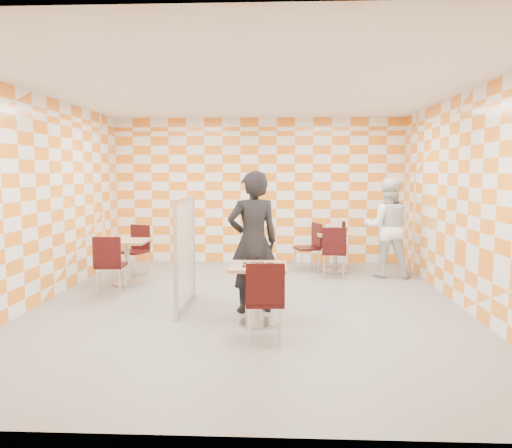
% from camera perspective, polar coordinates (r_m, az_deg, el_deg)
% --- Properties ---
extents(room_shell, '(7.00, 7.00, 7.00)m').
position_cam_1_polar(room_shell, '(7.46, -0.65, 2.95)').
color(room_shell, gray).
rests_on(room_shell, ground).
extents(main_table, '(0.70, 0.70, 0.75)m').
position_cam_1_polar(main_table, '(6.22, 0.26, -6.89)').
color(main_table, tan).
rests_on(main_table, ground).
extents(second_table, '(0.70, 0.70, 0.75)m').
position_cam_1_polar(second_table, '(9.56, 9.04, -2.42)').
color(second_table, tan).
rests_on(second_table, ground).
extents(empty_table, '(0.70, 0.70, 0.75)m').
position_cam_1_polar(empty_table, '(8.70, -14.54, -3.37)').
color(empty_table, tan).
rests_on(empty_table, ground).
extents(chair_main_front, '(0.44, 0.45, 0.92)m').
position_cam_1_polar(chair_main_front, '(5.50, 1.03, -8.22)').
color(chair_main_front, black).
rests_on(chair_main_front, ground).
extents(chair_second_front, '(0.47, 0.48, 0.92)m').
position_cam_1_polar(chair_second_front, '(8.96, 8.94, -2.75)').
color(chair_second_front, black).
rests_on(chair_second_front, ground).
extents(chair_second_side, '(0.55, 0.54, 0.92)m').
position_cam_1_polar(chair_second_side, '(9.52, 6.36, -2.20)').
color(chair_second_side, black).
rests_on(chair_second_side, ground).
extents(chair_empty_near, '(0.44, 0.45, 0.92)m').
position_cam_1_polar(chair_empty_near, '(7.94, -16.43, -4.05)').
color(chair_empty_near, black).
rests_on(chair_empty_near, ground).
extents(chair_empty_far, '(0.55, 0.56, 0.92)m').
position_cam_1_polar(chair_empty_far, '(9.37, -13.45, -2.46)').
color(chair_empty_far, black).
rests_on(chair_empty_far, ground).
extents(partition, '(0.08, 1.38, 1.55)m').
position_cam_1_polar(partition, '(7.00, -8.11, -3.15)').
color(partition, white).
rests_on(partition, ground).
extents(man_dark, '(0.80, 0.64, 1.91)m').
position_cam_1_polar(man_dark, '(6.70, -0.35, -2.08)').
color(man_dark, black).
rests_on(man_dark, ground).
extents(man_white, '(0.96, 0.80, 1.79)m').
position_cam_1_polar(man_white, '(9.27, 14.82, -0.39)').
color(man_white, white).
rests_on(man_white, ground).
extents(pizza_on_foil, '(0.40, 0.40, 0.04)m').
position_cam_1_polar(pizza_on_foil, '(6.15, 0.26, -4.58)').
color(pizza_on_foil, silver).
rests_on(pizza_on_foil, main_table).
extents(sport_bottle, '(0.06, 0.06, 0.20)m').
position_cam_1_polar(sport_bottle, '(9.64, 8.19, -0.36)').
color(sport_bottle, white).
rests_on(sport_bottle, second_table).
extents(soda_bottle, '(0.07, 0.07, 0.23)m').
position_cam_1_polar(soda_bottle, '(9.62, 9.99, -0.31)').
color(soda_bottle, black).
rests_on(soda_bottle, second_table).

